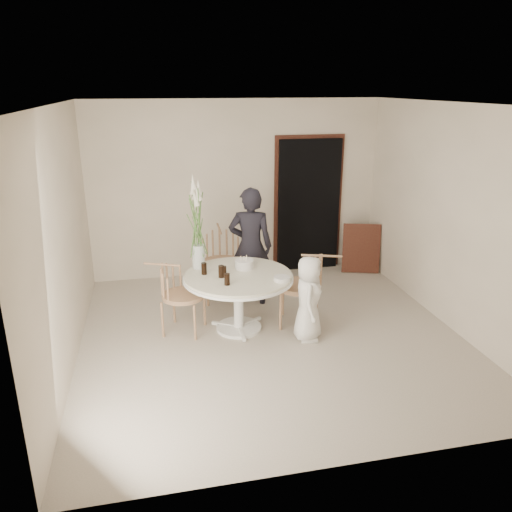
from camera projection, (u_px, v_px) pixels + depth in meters
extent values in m
plane|color=beige|center=(271.00, 335.00, 6.07)|extent=(4.50, 4.50, 0.00)
plane|color=silver|center=(273.00, 104.00, 5.18)|extent=(4.50, 4.50, 0.00)
plane|color=#F1E1CA|center=(237.00, 190.00, 7.70)|extent=(4.50, 0.00, 4.50)
plane|color=#F1E1CA|center=(348.00, 314.00, 3.55)|extent=(4.50, 0.00, 4.50)
plane|color=#F1E1CA|center=(62.00, 241.00, 5.18)|extent=(0.00, 4.50, 4.50)
plane|color=#F1E1CA|center=(451.00, 218.00, 6.08)|extent=(0.00, 4.50, 4.50)
cube|color=black|center=(309.00, 206.00, 7.98)|extent=(1.00, 0.10, 2.10)
cube|color=#542F1C|center=(308.00, 202.00, 7.99)|extent=(1.12, 0.03, 2.22)
cylinder|color=white|center=(239.00, 327.00, 6.22)|extent=(0.56, 0.56, 0.04)
cylinder|color=white|center=(239.00, 304.00, 6.12)|extent=(0.12, 0.12, 0.65)
cylinder|color=white|center=(238.00, 278.00, 6.00)|extent=(1.33, 1.33, 0.03)
cylinder|color=beige|center=(238.00, 276.00, 6.00)|extent=(1.30, 1.30, 0.04)
cube|color=#542F1C|center=(361.00, 248.00, 8.01)|extent=(0.62, 0.35, 0.79)
cylinder|color=tan|center=(208.00, 289.00, 6.80)|extent=(0.03, 0.03, 0.51)
cylinder|color=tan|center=(240.00, 286.00, 6.87)|extent=(0.03, 0.03, 0.51)
cylinder|color=tan|center=(205.00, 277.00, 7.22)|extent=(0.03, 0.03, 0.51)
cylinder|color=tan|center=(236.00, 275.00, 7.29)|extent=(0.03, 0.03, 0.51)
cylinder|color=tan|center=(222.00, 263.00, 6.96)|extent=(0.56, 0.56, 0.06)
cylinder|color=tan|center=(283.00, 298.00, 6.53)|extent=(0.03, 0.03, 0.49)
cylinder|color=tan|center=(281.00, 312.00, 6.13)|extent=(0.03, 0.03, 0.49)
cylinder|color=tan|center=(316.00, 299.00, 6.49)|extent=(0.03, 0.03, 0.49)
cylinder|color=tan|center=(316.00, 314.00, 6.08)|extent=(0.03, 0.03, 0.49)
cylinder|color=tan|center=(299.00, 286.00, 6.22)|extent=(0.54, 0.54, 0.05)
cylinder|color=tan|center=(195.00, 323.00, 5.88)|extent=(0.03, 0.03, 0.45)
cylinder|color=tan|center=(205.00, 309.00, 6.26)|extent=(0.03, 0.03, 0.45)
cylinder|color=tan|center=(162.00, 320.00, 5.96)|extent=(0.03, 0.03, 0.45)
cylinder|color=tan|center=(174.00, 306.00, 6.33)|extent=(0.03, 0.03, 0.45)
cylinder|color=tan|center=(183.00, 296.00, 6.03)|extent=(0.50, 0.50, 0.05)
imported|color=black|center=(250.00, 247.00, 6.75)|extent=(0.67, 0.52, 1.63)
imported|color=white|center=(308.00, 299.00, 5.83)|extent=(0.46, 0.58, 1.04)
cylinder|color=white|center=(244.00, 264.00, 6.17)|extent=(0.23, 0.23, 0.11)
cylinder|color=#DBBC8A|center=(244.00, 258.00, 6.14)|extent=(0.01, 0.01, 0.05)
cylinder|color=#DBBC8A|center=(247.00, 257.00, 6.17)|extent=(0.01, 0.01, 0.05)
cylinder|color=#DBBC8A|center=(241.00, 258.00, 6.15)|extent=(0.01, 0.01, 0.05)
cylinder|color=#DBBC8A|center=(246.00, 259.00, 6.11)|extent=(0.01, 0.01, 0.05)
cylinder|color=black|center=(221.00, 271.00, 5.88)|extent=(0.08, 0.08, 0.15)
cylinder|color=black|center=(227.00, 279.00, 5.66)|extent=(0.08, 0.08, 0.14)
cylinder|color=black|center=(204.00, 269.00, 5.97)|extent=(0.08, 0.08, 0.14)
cylinder|color=black|center=(224.00, 272.00, 5.89)|extent=(0.06, 0.06, 0.13)
cylinder|color=white|center=(282.00, 279.00, 5.80)|extent=(0.24, 0.24, 0.05)
cylinder|color=silver|center=(199.00, 256.00, 6.16)|extent=(0.16, 0.16, 0.30)
cylinder|color=#477532|center=(199.00, 227.00, 6.06)|extent=(0.01, 0.01, 0.74)
cone|color=silver|center=(198.00, 197.00, 5.94)|extent=(0.07, 0.07, 0.19)
cylinder|color=#477532|center=(197.00, 224.00, 6.06)|extent=(0.01, 0.01, 0.81)
cone|color=silver|center=(196.00, 192.00, 5.93)|extent=(0.07, 0.07, 0.19)
cylinder|color=#477532|center=(195.00, 222.00, 6.03)|extent=(0.01, 0.01, 0.87)
cone|color=silver|center=(194.00, 187.00, 5.89)|extent=(0.07, 0.07, 0.19)
cylinder|color=#477532|center=(195.00, 220.00, 6.00)|extent=(0.01, 0.01, 0.93)
cone|color=silver|center=(193.00, 182.00, 5.84)|extent=(0.07, 0.07, 0.19)
cylinder|color=#477532|center=(196.00, 228.00, 6.01)|extent=(0.01, 0.01, 0.74)
cone|color=silver|center=(195.00, 198.00, 5.89)|extent=(0.07, 0.07, 0.19)
cylinder|color=#477532|center=(199.00, 226.00, 6.01)|extent=(0.01, 0.01, 0.81)
cone|color=silver|center=(197.00, 193.00, 5.87)|extent=(0.07, 0.07, 0.19)
cylinder|color=#477532|center=(200.00, 222.00, 6.02)|extent=(0.01, 0.01, 0.87)
cone|color=silver|center=(198.00, 187.00, 5.88)|extent=(0.07, 0.07, 0.19)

